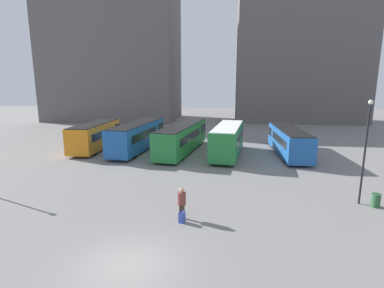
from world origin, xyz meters
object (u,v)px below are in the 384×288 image
(bus_1, at_px, (138,135))
(bus_2, at_px, (182,137))
(bus_0, at_px, (95,135))
(suitcase, at_px, (182,217))
(bus_3, at_px, (228,139))
(trash_bin, at_px, (376,200))
(lamp_post_0, at_px, (366,145))
(bus_4, at_px, (289,140))
(traveler, at_px, (182,200))

(bus_1, distance_m, bus_2, 5.10)
(bus_0, xyz_separation_m, suitcase, (12.49, -17.18, -1.33))
(bus_3, xyz_separation_m, trash_bin, (9.06, -12.45, -1.30))
(lamp_post_0, bearing_deg, bus_4, 97.87)
(bus_3, relative_size, trash_bin, 11.61)
(bus_4, relative_size, lamp_post_0, 1.63)
(bus_3, bearing_deg, traveler, 177.36)
(lamp_post_0, xyz_separation_m, trash_bin, (0.80, -0.40, -3.38))
(traveler, xyz_separation_m, trash_bin, (11.73, 2.89, -0.66))
(bus_2, bearing_deg, bus_1, 96.84)
(traveler, distance_m, suitcase, 0.92)
(traveler, distance_m, trash_bin, 12.10)
(bus_2, bearing_deg, bus_0, 98.36)
(suitcase, height_order, trash_bin, suitcase)
(traveler, bearing_deg, bus_4, -8.88)
(bus_3, xyz_separation_m, traveler, (-2.67, -15.34, -0.64))
(traveler, xyz_separation_m, suitcase, (0.08, -0.51, -0.76))
(bus_0, relative_size, bus_3, 0.92)
(bus_2, relative_size, lamp_post_0, 1.91)
(bus_0, relative_size, suitcase, 10.08)
(bus_1, xyz_separation_m, lamp_post_0, (18.36, -13.49, 2.10))
(bus_0, bearing_deg, trash_bin, -119.77)
(traveler, relative_size, suitcase, 2.01)
(bus_2, distance_m, trash_bin, 19.70)
(bus_2, height_order, suitcase, bus_2)
(bus_0, distance_m, bus_1, 4.98)
(bus_3, xyz_separation_m, lamp_post_0, (8.26, -12.05, 2.09))
(suitcase, bearing_deg, lamp_post_0, -50.57)
(suitcase, relative_size, trash_bin, 1.06)
(bus_1, bearing_deg, suitcase, -150.96)
(bus_0, distance_m, traveler, 20.78)
(suitcase, bearing_deg, bus_2, 28.08)
(trash_bin, bearing_deg, bus_3, 126.05)
(bus_0, relative_size, traveler, 5.00)
(bus_1, distance_m, bus_4, 16.54)
(bus_2, distance_m, bus_3, 5.16)
(bus_2, xyz_separation_m, bus_3, (4.99, -1.30, 0.07))
(lamp_post_0, bearing_deg, bus_3, 124.44)
(bus_4, bearing_deg, bus_3, 97.95)
(traveler, relative_size, trash_bin, 2.14)
(bus_0, relative_size, bus_4, 0.85)
(bus_1, xyz_separation_m, bus_3, (10.10, -1.44, 0.01))
(bus_2, bearing_deg, lamp_post_0, -126.70)
(bus_3, bearing_deg, bus_0, 92.21)
(bus_1, relative_size, traveler, 6.38)
(bus_4, bearing_deg, bus_0, 87.63)
(bus_2, height_order, traveler, bus_2)
(bus_2, height_order, trash_bin, bus_2)
(bus_3, bearing_deg, bus_4, -73.04)
(bus_3, height_order, trash_bin, bus_3)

